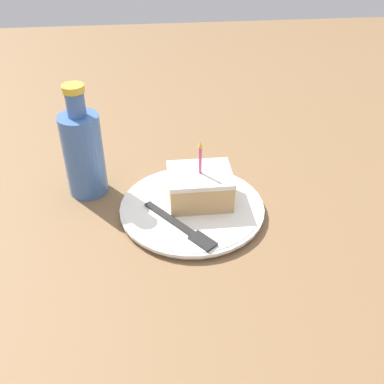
# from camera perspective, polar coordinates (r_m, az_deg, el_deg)

# --- Properties ---
(ground_plane) EXTENTS (2.40, 2.40, 0.04)m
(ground_plane) POSITION_cam_1_polar(r_m,az_deg,el_deg) (0.83, 0.92, -2.68)
(ground_plane) COLOR brown
(ground_plane) RESTS_ON ground
(plate) EXTENTS (0.26, 0.26, 0.02)m
(plate) POSITION_cam_1_polar(r_m,az_deg,el_deg) (0.80, 0.00, -2.07)
(plate) COLOR white
(plate) RESTS_ON ground_plane
(cake_slice) EXTENTS (0.09, 0.11, 0.12)m
(cake_slice) POSITION_cam_1_polar(r_m,az_deg,el_deg) (0.79, 1.12, 0.74)
(cake_slice) COLOR tan
(cake_slice) RESTS_ON plate
(fork) EXTENTS (0.14, 0.11, 0.00)m
(fork) POSITION_cam_1_polar(r_m,az_deg,el_deg) (0.74, -1.12, -4.56)
(fork) COLOR #262626
(fork) RESTS_ON plate
(bottle) EXTENTS (0.07, 0.07, 0.21)m
(bottle) POSITION_cam_1_polar(r_m,az_deg,el_deg) (0.84, -13.64, 5.02)
(bottle) COLOR #3F66A5
(bottle) RESTS_ON ground_plane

